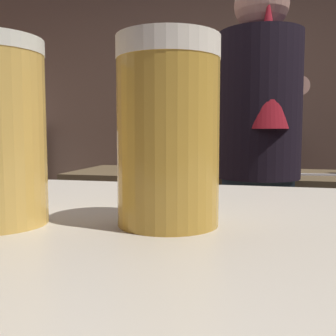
% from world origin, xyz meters
% --- Properties ---
extents(wall_back, '(5.20, 0.10, 2.70)m').
position_xyz_m(wall_back, '(0.00, 2.20, 1.35)').
color(wall_back, brown).
rests_on(wall_back, ground).
extents(prep_counter, '(2.10, 0.60, 0.92)m').
position_xyz_m(prep_counter, '(0.35, 0.78, 0.46)').
color(prep_counter, '#4D3E28').
rests_on(prep_counter, ground).
extents(back_shelf, '(0.88, 0.36, 1.24)m').
position_xyz_m(back_shelf, '(0.10, 1.92, 0.62)').
color(back_shelf, '#3F323B').
rests_on(back_shelf, ground).
extents(bartender, '(0.49, 0.55, 1.75)m').
position_xyz_m(bartender, '(0.31, 0.32, 1.02)').
color(bartender, '#24333E').
rests_on(bartender, ground).
extents(mixing_bowl, '(0.19, 0.19, 0.05)m').
position_xyz_m(mixing_bowl, '(0.02, 0.78, 0.94)').
color(mixing_bowl, silver).
rests_on(mixing_bowl, prep_counter).
extents(chefs_knife, '(0.24, 0.05, 0.01)m').
position_xyz_m(chefs_knife, '(0.59, 0.73, 0.92)').
color(chefs_knife, silver).
rests_on(chefs_knife, prep_counter).
extents(pint_glass_far, '(0.08, 0.08, 0.15)m').
position_xyz_m(pint_glass_far, '(0.25, -1.04, 1.13)').
color(pint_glass_far, gold).
rests_on(pint_glass_far, bar_counter).
extents(bottle_soy, '(0.06, 0.06, 0.21)m').
position_xyz_m(bottle_soy, '(0.21, 1.88, 1.32)').
color(bottle_soy, '#CED37A').
rests_on(bottle_soy, back_shelf).
extents(bottle_hot_sauce, '(0.07, 0.07, 0.23)m').
position_xyz_m(bottle_hot_sauce, '(-0.13, 1.85, 1.33)').
color(bottle_hot_sauce, red).
rests_on(bottle_hot_sauce, back_shelf).
extents(bottle_olive_oil, '(0.07, 0.07, 0.18)m').
position_xyz_m(bottle_olive_oil, '(0.06, 1.83, 1.31)').
color(bottle_olive_oil, '#CAD07B').
rests_on(bottle_olive_oil, back_shelf).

